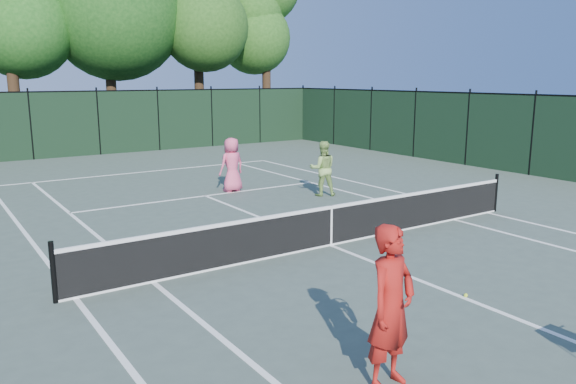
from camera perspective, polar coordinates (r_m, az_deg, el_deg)
ground at (r=12.58m, az=4.36°, el=-5.43°), size 90.00×90.00×0.00m
sideline_doubles_left at (r=10.31m, az=-20.78°, el=-10.07°), size 0.10×23.77×0.01m
sideline_doubles_right at (r=16.44m, az=19.58°, el=-2.00°), size 0.10×23.77×0.01m
sideline_singles_left at (r=10.66m, az=-13.53°, el=-8.90°), size 0.10×23.77×0.01m
sideline_singles_right at (r=15.39m, az=16.52°, el=-2.71°), size 0.10×23.77×0.01m
baseline_far at (r=22.88m, az=-14.36°, el=2.00°), size 10.97×0.10×0.01m
service_line_far at (r=17.89m, az=-8.40°, el=-0.38°), size 8.23×0.10×0.01m
center_service_line at (r=12.58m, az=4.36°, el=-5.42°), size 0.10×12.80×0.01m
tennis_net at (r=12.45m, az=4.39°, el=-3.33°), size 11.69×0.09×1.06m
fence_far at (r=28.51m, az=-18.69°, el=6.62°), size 24.00×0.05×3.00m
tree_5 at (r=37.28m, az=-2.26°, el=17.81°), size 5.80×5.80×12.23m
coach at (r=6.89m, az=10.45°, el=-11.43°), size 0.93×0.80×2.01m
player_pink at (r=18.30m, az=-5.72°, el=2.76°), size 0.92×0.65×1.77m
player_green at (r=17.64m, az=3.54°, el=2.40°), size 1.04×0.96×1.72m
loose_ball_midcourt at (r=10.17m, az=17.61°, el=-9.97°), size 0.07×0.07×0.07m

